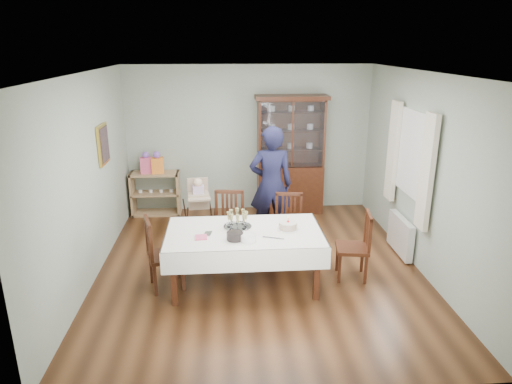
{
  "coord_description": "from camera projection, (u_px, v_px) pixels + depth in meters",
  "views": [
    {
      "loc": [
        -0.46,
        -5.85,
        3.05
      ],
      "look_at": [
        -0.03,
        0.2,
        1.07
      ],
      "focal_mm": 32.0,
      "sensor_mm": 36.0,
      "label": 1
    }
  ],
  "objects": [
    {
      "name": "champagne_tray",
      "position": [
        237.0,
        223.0,
        5.93
      ],
      "size": [
        0.37,
        0.37,
        0.22
      ],
      "color": "silver",
      "rests_on": "dining_table"
    },
    {
      "name": "gift_bag_pink",
      "position": [
        146.0,
        164.0,
        8.24
      ],
      "size": [
        0.23,
        0.17,
        0.4
      ],
      "color": "#E1527B",
      "rests_on": "sideboard"
    },
    {
      "name": "curtain_right",
      "position": [
        393.0,
        151.0,
        7.09
      ],
      "size": [
        0.07,
        0.3,
        1.55
      ],
      "primitive_type": "cube",
      "color": "silver",
      "rests_on": "room_shell"
    },
    {
      "name": "gift_bag_orange",
      "position": [
        157.0,
        163.0,
        8.26
      ],
      "size": [
        0.24,
        0.18,
        0.4
      ],
      "color": "orange",
      "rests_on": "sideboard"
    },
    {
      "name": "woman",
      "position": [
        271.0,
        185.0,
        7.16
      ],
      "size": [
        0.7,
        0.47,
        1.87
      ],
      "primitive_type": "imported",
      "rotation": [
        0.0,
        0.0,
        3.17
      ],
      "color": "black",
      "rests_on": "floor"
    },
    {
      "name": "chair_far_right",
      "position": [
        289.0,
        238.0,
        6.81
      ],
      "size": [
        0.46,
        0.46,
        0.94
      ],
      "rotation": [
        0.0,
        0.0,
        -0.1
      ],
      "color": "#422110",
      "rests_on": "floor"
    },
    {
      "name": "dining_table",
      "position": [
        244.0,
        258.0,
        5.95
      ],
      "size": [
        2.01,
        1.16,
        0.76
      ],
      "rotation": [
        0.0,
        0.0,
        0.0
      ],
      "color": "#422110",
      "rests_on": "floor"
    },
    {
      "name": "curtain_left",
      "position": [
        427.0,
        173.0,
        5.92
      ],
      "size": [
        0.07,
        0.3,
        1.55
      ],
      "primitive_type": "cube",
      "color": "silver",
      "rests_on": "room_shell"
    },
    {
      "name": "chair_end_right",
      "position": [
        353.0,
        259.0,
        6.17
      ],
      "size": [
        0.48,
        0.48,
        0.93
      ],
      "rotation": [
        0.0,
        0.0,
        -1.72
      ],
      "color": "#422110",
      "rests_on": "floor"
    },
    {
      "name": "sideboard",
      "position": [
        156.0,
        193.0,
        8.45
      ],
      "size": [
        0.9,
        0.38,
        0.8
      ],
      "color": "tan",
      "rests_on": "floor"
    },
    {
      "name": "birthday_cake",
      "position": [
        288.0,
        226.0,
        5.87
      ],
      "size": [
        0.27,
        0.27,
        0.19
      ],
      "color": "white",
      "rests_on": "dining_table"
    },
    {
      "name": "chair_far_left",
      "position": [
        229.0,
        240.0,
        6.71
      ],
      "size": [
        0.5,
        0.5,
        1.0
      ],
      "rotation": [
        0.0,
        0.0,
        -0.12
      ],
      "color": "#422110",
      "rests_on": "floor"
    },
    {
      "name": "radiator",
      "position": [
        400.0,
        235.0,
        6.86
      ],
      "size": [
        0.1,
        0.8,
        0.55
      ],
      "primitive_type": "cube",
      "color": "white",
      "rests_on": "floor"
    },
    {
      "name": "napkin_stack",
      "position": [
        201.0,
        237.0,
        5.63
      ],
      "size": [
        0.16,
        0.16,
        0.02
      ],
      "primitive_type": "cube",
      "rotation": [
        0.0,
        0.0,
        0.08
      ],
      "color": "#E1527B",
      "rests_on": "dining_table"
    },
    {
      "name": "cutlery",
      "position": [
        205.0,
        234.0,
        5.74
      ],
      "size": [
        0.14,
        0.18,
        0.01
      ],
      "primitive_type": null,
      "rotation": [
        0.0,
        0.0,
        -0.16
      ],
      "color": "silver",
      "rests_on": "dining_table"
    },
    {
      "name": "picture_frame",
      "position": [
        103.0,
        144.0,
        6.63
      ],
      "size": [
        0.04,
        0.48,
        0.58
      ],
      "primitive_type": "cube",
      "color": "gold",
      "rests_on": "room_shell"
    },
    {
      "name": "room_shell",
      "position": [
        256.0,
        142.0,
        6.5
      ],
      "size": [
        5.0,
        5.0,
        5.0
      ],
      "color": "#9EAA99",
      "rests_on": "floor"
    },
    {
      "name": "plate_stack_white",
      "position": [
        248.0,
        237.0,
        5.55
      ],
      "size": [
        0.22,
        0.22,
        0.08
      ],
      "primitive_type": "cylinder",
      "rotation": [
        0.0,
        0.0,
        -0.09
      ],
      "color": "white",
      "rests_on": "dining_table"
    },
    {
      "name": "high_chair",
      "position": [
        199.0,
        214.0,
        7.44
      ],
      "size": [
        0.49,
        0.49,
        1.01
      ],
      "rotation": [
        0.0,
        0.0,
        0.11
      ],
      "color": "black",
      "rests_on": "floor"
    },
    {
      "name": "chair_end_left",
      "position": [
        165.0,
        267.0,
        5.92
      ],
      "size": [
        0.54,
        0.54,
        0.96
      ],
      "rotation": [
        0.0,
        0.0,
        1.86
      ],
      "color": "#422110",
      "rests_on": "floor"
    },
    {
      "name": "cake_knife",
      "position": [
        273.0,
        238.0,
        5.62
      ],
      "size": [
        0.27,
        0.11,
        0.01
      ],
      "primitive_type": "cube",
      "rotation": [
        0.0,
        0.0,
        -0.34
      ],
      "color": "silver",
      "rests_on": "dining_table"
    },
    {
      "name": "floor",
      "position": [
        259.0,
        267.0,
        6.53
      ],
      "size": [
        5.0,
        5.0,
        0.0
      ],
      "primitive_type": "plane",
      "color": "#593319",
      "rests_on": "ground"
    },
    {
      "name": "window",
      "position": [
        413.0,
        154.0,
        6.48
      ],
      "size": [
        0.04,
        1.02,
        1.22
      ],
      "primitive_type": "cube",
      "color": "white",
      "rests_on": "room_shell"
    },
    {
      "name": "plate_stack_dark",
      "position": [
        235.0,
        236.0,
        5.57
      ],
      "size": [
        0.21,
        0.21,
        0.1
      ],
      "primitive_type": "cylinder",
      "rotation": [
        0.0,
        0.0,
        0.01
      ],
      "color": "black",
      "rests_on": "dining_table"
    },
    {
      "name": "china_cabinet",
      "position": [
        290.0,
        153.0,
        8.37
      ],
      "size": [
        1.3,
        0.48,
        2.18
      ],
      "color": "#422110",
      "rests_on": "floor"
    }
  ]
}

